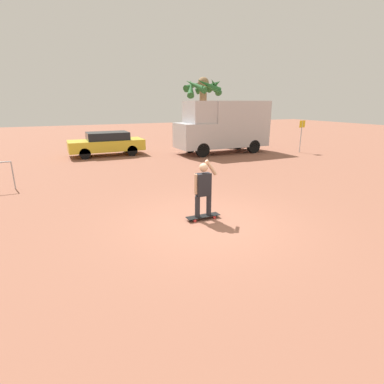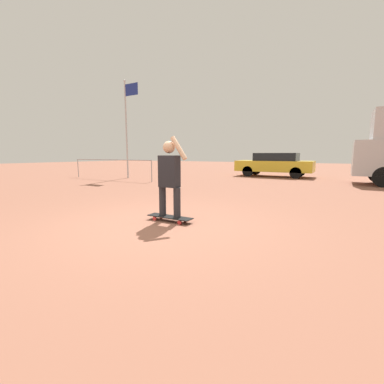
{
  "view_description": "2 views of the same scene",
  "coord_description": "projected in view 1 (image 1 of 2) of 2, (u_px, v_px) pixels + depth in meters",
  "views": [
    {
      "loc": [
        -3.51,
        -6.65,
        3.14
      ],
      "look_at": [
        -0.01,
        0.97,
        0.62
      ],
      "focal_mm": 28.0,
      "sensor_mm": 36.0,
      "label": 1
    },
    {
      "loc": [
        2.96,
        -3.8,
        1.33
      ],
      "look_at": [
        0.39,
        0.61,
        0.59
      ],
      "focal_mm": 24.0,
      "sensor_mm": 36.0,
      "label": 2
    }
  ],
  "objects": [
    {
      "name": "street_sign",
      "position": [
        301.0,
        132.0,
        19.22
      ],
      "size": [
        0.44,
        0.06,
        2.04
      ],
      "color": "#B7B7BC",
      "rests_on": "ground_plane"
    },
    {
      "name": "camper_van",
      "position": [
        224.0,
        125.0,
        18.99
      ],
      "size": [
        5.92,
        2.12,
        3.23
      ],
      "color": "black",
      "rests_on": "ground_plane"
    },
    {
      "name": "ground_plane",
      "position": [
        207.0,
        223.0,
        8.09
      ],
      "size": [
        80.0,
        80.0,
        0.0
      ],
      "primitive_type": "plane",
      "color": "#935B47"
    },
    {
      "name": "person_skateboarder",
      "position": [
        203.0,
        187.0,
        8.12
      ],
      "size": [
        0.68,
        0.24,
        1.58
      ],
      "color": "#28282D",
      "rests_on": "skateboard"
    },
    {
      "name": "parked_car_yellow",
      "position": [
        107.0,
        143.0,
        18.26
      ],
      "size": [
        4.41,
        1.83,
        1.42
      ],
      "color": "black",
      "rests_on": "ground_plane"
    },
    {
      "name": "skateboard",
      "position": [
        203.0,
        216.0,
        8.37
      ],
      "size": [
        0.97,
        0.26,
        0.1
      ],
      "color": "black",
      "rests_on": "ground_plane"
    },
    {
      "name": "palm_tree_near_van",
      "position": [
        203.0,
        92.0,
        23.5
      ],
      "size": [
        3.2,
        3.22,
        5.06
      ],
      "color": "#8E704C",
      "rests_on": "ground_plane"
    }
  ]
}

